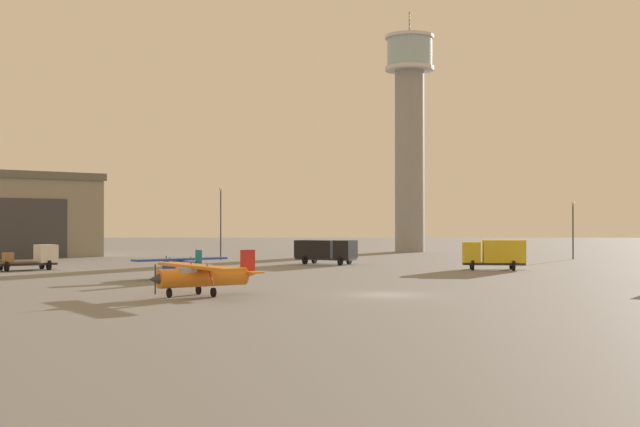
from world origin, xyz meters
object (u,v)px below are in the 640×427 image
at_px(airplane_orange, 203,275).
at_px(truck_box_yellow, 493,253).
at_px(airplane_blue, 181,265).
at_px(truck_flatbed_white, 32,258).
at_px(light_post_east, 219,217).
at_px(control_tower, 408,127).
at_px(truck_box_black, 324,250).
at_px(light_post_west, 571,224).

distance_m(airplane_orange, truck_box_yellow, 38.53).
height_order(airplane_blue, truck_flatbed_white, airplane_blue).
distance_m(airplane_orange, light_post_east, 51.31).
bearing_deg(control_tower, truck_box_yellow, -86.56).
distance_m(airplane_blue, truck_box_black, 27.19).
bearing_deg(light_post_east, airplane_orange, -84.30).
xyz_separation_m(airplane_orange, truck_box_black, (8.21, 40.15, 0.23)).
height_order(control_tower, truck_flatbed_white, control_tower).
xyz_separation_m(truck_box_yellow, truck_flatbed_white, (-46.48, -0.31, -0.47)).
bearing_deg(control_tower, light_post_west, -55.95).
relative_size(control_tower, airplane_orange, 4.34).
bearing_deg(light_post_east, airplane_blue, -88.41).
distance_m(airplane_blue, light_post_east, 35.26).
distance_m(airplane_blue, light_post_west, 57.91).
xyz_separation_m(airplane_orange, light_post_east, (-5.08, 50.89, 4.11)).
relative_size(control_tower, truck_box_yellow, 6.14).
height_order(airplane_blue, truck_box_yellow, truck_box_yellow).
bearing_deg(airplane_orange, control_tower, -139.84).
xyz_separation_m(airplane_orange, truck_box_yellow, (25.23, 29.12, 0.33)).
bearing_deg(light_post_east, control_tower, 46.66).
xyz_separation_m(airplane_blue, truck_box_black, (12.33, 24.23, 0.42)).
distance_m(truck_box_black, light_post_west, 34.74).
bearing_deg(truck_flatbed_white, airplane_blue, -73.86).
xyz_separation_m(control_tower, truck_flatbed_white, (-43.43, -50.97, -19.16)).
relative_size(airplane_orange, truck_box_black, 1.24).
xyz_separation_m(control_tower, light_post_west, (18.27, -27.05, -15.84)).
height_order(control_tower, airplane_orange, control_tower).
distance_m(truck_flatbed_white, light_post_west, 66.27).
bearing_deg(airplane_blue, light_post_east, -36.20).
height_order(truck_flatbed_white, light_post_west, light_post_west).
bearing_deg(truck_flatbed_white, airplane_orange, -90.48).
relative_size(airplane_blue, truck_box_black, 1.03).
relative_size(airplane_blue, light_post_west, 1.00).
distance_m(truck_box_yellow, light_post_west, 28.24).
bearing_deg(light_post_west, airplane_orange, -127.49).
bearing_deg(truck_box_yellow, airplane_orange, 55.67).
bearing_deg(light_post_east, light_post_west, 2.32).
bearing_deg(truck_flatbed_white, light_post_west, -15.70).
xyz_separation_m(truck_box_black, truck_box_yellow, (17.01, -11.02, 0.10)).
bearing_deg(truck_flatbed_white, control_tower, 12.68).
relative_size(light_post_west, light_post_east, 0.81).
xyz_separation_m(airplane_blue, airplane_orange, (4.11, -15.91, 0.19)).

